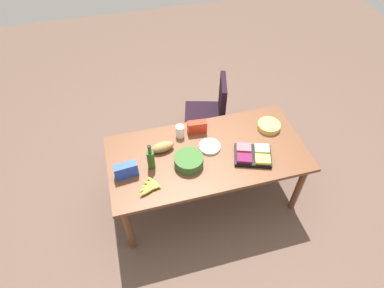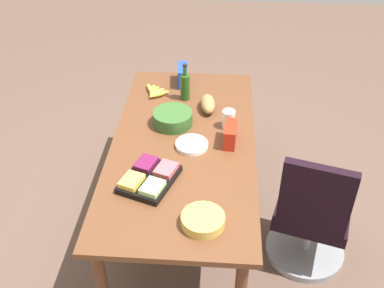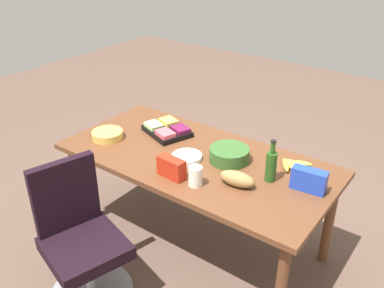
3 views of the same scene
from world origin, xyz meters
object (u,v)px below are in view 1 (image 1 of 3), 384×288
(salad_bowl, at_px, (189,161))
(chip_bag_blue, at_px, (126,170))
(paper_plate_stack, at_px, (210,147))
(conference_table, at_px, (207,158))
(wine_bottle, at_px, (151,159))
(banana_bunch, at_px, (151,186))
(mayo_jar, at_px, (180,131))
(chip_bag_red, at_px, (197,127))
(fruit_platter, at_px, (253,155))
(chip_bowl, at_px, (269,126))
(bread_loaf, at_px, (162,147))
(office_chair, at_px, (208,119))

(salad_bowl, xyz_separation_m, chip_bag_blue, (0.60, -0.02, 0.03))
(paper_plate_stack, distance_m, salad_bowl, 0.31)
(conference_table, height_order, wine_bottle, wine_bottle)
(paper_plate_stack, xyz_separation_m, wine_bottle, (0.62, 0.10, 0.10))
(banana_bunch, bearing_deg, mayo_jar, -125.46)
(conference_table, relative_size, mayo_jar, 14.91)
(conference_table, height_order, chip_bag_red, chip_bag_red)
(banana_bunch, xyz_separation_m, salad_bowl, (-0.41, -0.19, 0.02))
(salad_bowl, bearing_deg, chip_bag_blue, -1.89)
(fruit_platter, bearing_deg, chip_bowl, -133.55)
(banana_bunch, height_order, salad_bowl, salad_bowl)
(wine_bottle, bearing_deg, banana_bunch, 78.19)
(wine_bottle, height_order, chip_bag_blue, wine_bottle)
(chip_bag_red, xyz_separation_m, mayo_jar, (0.19, 0.01, -0.00))
(chip_bowl, relative_size, fruit_platter, 0.56)
(paper_plate_stack, relative_size, chip_bowl, 0.90)
(bread_loaf, xyz_separation_m, mayo_jar, (-0.22, -0.16, 0.02))
(banana_bunch, xyz_separation_m, chip_bag_blue, (0.20, -0.21, 0.05))
(mayo_jar, relative_size, salad_bowl, 0.47)
(bread_loaf, relative_size, fruit_platter, 0.55)
(banana_bunch, bearing_deg, paper_plate_stack, -152.92)
(paper_plate_stack, bearing_deg, banana_bunch, 27.08)
(chip_bag_red, relative_size, mayo_jar, 1.49)
(chip_bag_red, distance_m, chip_bag_blue, 0.89)
(conference_table, xyz_separation_m, office_chair, (-0.29, -0.88, -0.32))
(fruit_platter, height_order, wine_bottle, wine_bottle)
(chip_bowl, height_order, banana_bunch, chip_bowl)
(chip_bowl, xyz_separation_m, chip_bag_red, (0.77, -0.14, 0.04))
(banana_bunch, bearing_deg, office_chair, -128.24)
(banana_bunch, xyz_separation_m, wine_bottle, (-0.05, -0.25, 0.09))
(office_chair, bearing_deg, banana_bunch, 51.76)
(paper_plate_stack, relative_size, salad_bowl, 0.78)
(conference_table, distance_m, office_chair, 0.98)
(mayo_jar, relative_size, wine_bottle, 0.45)
(chip_bowl, relative_size, chip_bag_blue, 1.11)
(wine_bottle, distance_m, chip_bag_blue, 0.25)
(conference_table, xyz_separation_m, mayo_jar, (0.21, -0.30, 0.15))
(bread_loaf, relative_size, mayo_jar, 1.79)
(banana_bunch, distance_m, chip_bag_blue, 0.29)
(conference_table, relative_size, chip_bowl, 8.23)
(paper_plate_stack, xyz_separation_m, chip_bag_red, (0.06, -0.25, 0.06))
(wine_bottle, bearing_deg, mayo_jar, -137.17)
(banana_bunch, bearing_deg, chip_bag_blue, -46.48)
(chip_bag_red, bearing_deg, bread_loaf, 22.20)
(chip_bag_red, relative_size, salad_bowl, 0.70)
(chip_bowl, bearing_deg, wine_bottle, 8.88)
(conference_table, xyz_separation_m, chip_bag_blue, (0.82, 0.08, 0.16))
(chip_bag_blue, bearing_deg, wine_bottle, -170.63)
(paper_plate_stack, height_order, salad_bowl, salad_bowl)
(wine_bottle, bearing_deg, chip_bowl, -171.12)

